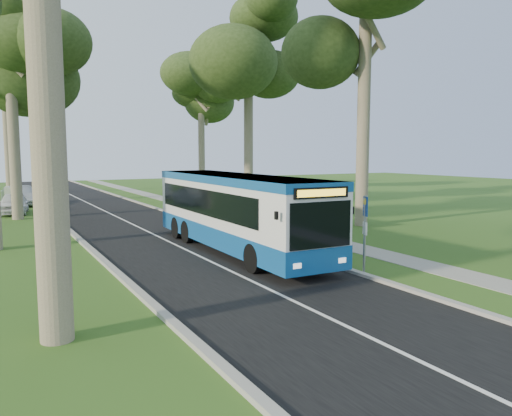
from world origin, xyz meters
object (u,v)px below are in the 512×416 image
Objects in this scene: bus at (236,212)px; bus_shelter at (281,195)px; car_white at (13,203)px; car_silver at (21,196)px; litter_bin at (256,228)px; bus_stop_sign at (365,225)px.

bus is 3.70× the size of bus_shelter.
bus reaches higher than car_white.
bus_shelter is 23.44m from car_silver.
bus is 13.05× the size of litter_bin.
bus is 5.77m from bus_stop_sign.
bus_shelter is at bearing -46.46° from car_white.
car_white is (-11.15, 15.54, -1.23)m from bus_shelter.
litter_bin is 0.20× the size of car_silver.
bus_stop_sign is at bearing -101.74° from bus_shelter.
litter_bin is (-1.50, -0.22, -1.47)m from bus_shelter.
bus is at bearing -60.53° from car_white.
bus_shelter is 0.78× the size of car_white.
bus reaches higher than bus_stop_sign.
bus_shelter is 3.53× the size of litter_bin.
bus_stop_sign reaches higher than car_silver.
car_white is at bearing -112.00° from car_silver.
car_white is at bearing 121.48° from litter_bin.
car_silver is (-10.39, 20.98, -1.19)m from bus_shelter.
car_silver reaches higher than litter_bin.
bus is 4.49× the size of bus_stop_sign.
car_white is 5.49m from car_silver.
bus is 19.79m from car_white.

